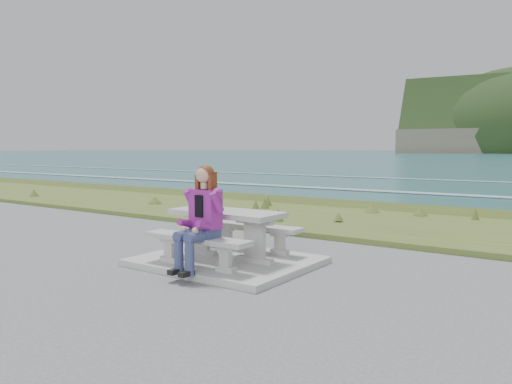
# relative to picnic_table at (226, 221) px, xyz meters

# --- Properties ---
(concrete_slab) EXTENTS (2.60, 2.10, 0.10)m
(concrete_slab) POSITION_rel_picnic_table_xyz_m (-0.00, 0.00, -0.63)
(concrete_slab) COLOR #A9A8A3
(concrete_slab) RESTS_ON ground
(picnic_table) EXTENTS (1.80, 0.75, 0.75)m
(picnic_table) POSITION_rel_picnic_table_xyz_m (0.00, 0.00, 0.00)
(picnic_table) COLOR #A9A8A3
(picnic_table) RESTS_ON concrete_slab
(bench_landward) EXTENTS (1.80, 0.35, 0.45)m
(bench_landward) POSITION_rel_picnic_table_xyz_m (0.00, -0.70, -0.23)
(bench_landward) COLOR #A9A8A3
(bench_landward) RESTS_ON concrete_slab
(bench_seaward) EXTENTS (1.80, 0.35, 0.45)m
(bench_seaward) POSITION_rel_picnic_table_xyz_m (0.00, 0.70, -0.23)
(bench_seaward) COLOR #A9A8A3
(bench_seaward) RESTS_ON concrete_slab
(grass_verge) EXTENTS (160.00, 4.50, 0.22)m
(grass_verge) POSITION_rel_picnic_table_xyz_m (-0.00, 5.00, -0.68)
(grass_verge) COLOR #375520
(grass_verge) RESTS_ON ground
(shore_drop) EXTENTS (160.00, 0.80, 2.20)m
(shore_drop) POSITION_rel_picnic_table_xyz_m (-0.00, 7.90, -0.68)
(shore_drop) COLOR #645B4B
(shore_drop) RESTS_ON ground
(ocean) EXTENTS (1600.00, 1600.00, 0.09)m
(ocean) POSITION_rel_picnic_table_xyz_m (-0.00, 25.09, -2.42)
(ocean) COLOR #21575E
(ocean) RESTS_ON ground
(seated_woman) EXTENTS (0.44, 0.76, 1.48)m
(seated_woman) POSITION_rel_picnic_table_xyz_m (0.16, -0.84, -0.04)
(seated_woman) COLOR navy
(seated_woman) RESTS_ON concrete_slab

